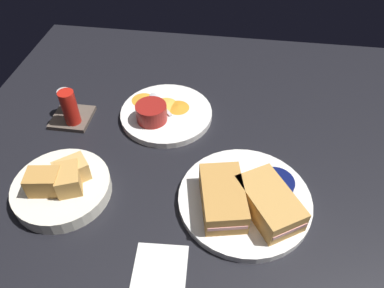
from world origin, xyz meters
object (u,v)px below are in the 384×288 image
object	(u,v)px
spoon_by_dark_ramekin	(248,200)
spoon_by_gravy_ramekin	(157,100)
plate_sandwich_main	(244,200)
plate_chips_companion	(166,114)
bread_basket_rear	(62,186)
sandwich_half_near	(223,198)
sandwich_half_far	(269,203)
condiment_caddy	(70,109)
ramekin_dark_sauce	(275,186)
ramekin_light_gravy	(151,112)

from	to	relation	value
spoon_by_dark_ramekin	spoon_by_gravy_ramekin	world-z (taller)	same
plate_sandwich_main	spoon_by_gravy_ramekin	distance (cm)	35.08
plate_chips_companion	bread_basket_rear	distance (cm)	30.21
sandwich_half_near	sandwich_half_far	distance (cm)	8.45
plate_chips_companion	condiment_caddy	size ratio (longest dim) A/B	2.32
sandwich_half_near	ramekin_dark_sauce	distance (cm)	10.64
plate_sandwich_main	spoon_by_dark_ramekin	distance (cm)	1.57
spoon_by_dark_ramekin	condiment_caddy	distance (cm)	46.66
ramekin_dark_sauce	spoon_by_dark_ramekin	xyz separation A→B (cm)	(-2.99, 4.81, -1.41)
spoon_by_dark_ramekin	condiment_caddy	xyz separation A→B (cm)	(19.21, 42.50, 1.44)
sandwich_half_near	spoon_by_gravy_ramekin	size ratio (longest dim) A/B	1.71
ramekin_light_gravy	condiment_caddy	xyz separation A→B (cm)	(-1.28, 19.34, -0.42)
spoon_by_dark_ramekin	plate_chips_companion	world-z (taller)	spoon_by_dark_ramekin
sandwich_half_far	condiment_caddy	world-z (taller)	condiment_caddy
plate_sandwich_main	bread_basket_rear	distance (cm)	35.57
sandwich_half_far	plate_chips_companion	world-z (taller)	sandwich_half_far
ramekin_dark_sauce	spoon_by_dark_ramekin	size ratio (longest dim) A/B	0.79
sandwich_half_near	ramekin_light_gravy	world-z (taller)	sandwich_half_near
plate_sandwich_main	spoon_by_gravy_ramekin	xyz separation A→B (cm)	(26.52, 22.94, 1.16)
sandwich_half_far	spoon_by_dark_ramekin	distance (cm)	4.47
condiment_caddy	bread_basket_rear	bearing A→B (deg)	-162.96
plate_sandwich_main	ramekin_dark_sauce	bearing A→B (deg)	-68.64
spoon_by_gravy_ramekin	bread_basket_rear	world-z (taller)	bread_basket_rear
spoon_by_gravy_ramekin	ramekin_dark_sauce	bearing A→B (deg)	-130.76
plate_sandwich_main	bread_basket_rear	world-z (taller)	bread_basket_rear
spoon_by_dark_ramekin	ramekin_light_gravy	world-z (taller)	ramekin_light_gravy
sandwich_half_far	ramekin_light_gravy	xyz separation A→B (cm)	(22.02, 26.83, -0.18)
condiment_caddy	ramekin_dark_sauce	bearing A→B (deg)	-108.93
sandwich_half_near	condiment_caddy	bearing A→B (deg)	61.13
plate_sandwich_main	condiment_caddy	distance (cm)	45.83
sandwich_half_near	plate_chips_companion	size ratio (longest dim) A/B	0.65
ramekin_dark_sauce	spoon_by_dark_ramekin	distance (cm)	5.84
ramekin_light_gravy	bread_basket_rear	xyz separation A→B (cm)	(-22.52, 12.83, -1.45)
spoon_by_gravy_ramekin	plate_sandwich_main	bearing A→B (deg)	-139.14
plate_chips_companion	sandwich_half_near	bearing A→B (deg)	-148.40
spoon_by_dark_ramekin	plate_chips_companion	xyz separation A→B (cm)	(23.81, 20.40, -1.16)
condiment_caddy	spoon_by_gravy_ramekin	bearing A→B (deg)	-66.66
plate_sandwich_main	sandwich_half_far	size ratio (longest dim) A/B	1.71
plate_sandwich_main	plate_chips_companion	distance (cm)	30.31
plate_sandwich_main	condiment_caddy	xyz separation A→B (cm)	(18.33, 41.93, 2.61)
plate_sandwich_main	sandwich_half_near	bearing A→B (deg)	120.36
condiment_caddy	ramekin_light_gravy	bearing A→B (deg)	-86.20
sandwich_half_far	condiment_caddy	size ratio (longest dim) A/B	1.58
ramekin_light_gravy	condiment_caddy	distance (cm)	19.38
sandwich_half_near	bread_basket_rear	xyz separation A→B (cm)	(-0.44, 31.21, -1.63)
bread_basket_rear	plate_sandwich_main	bearing A→B (deg)	-85.30
ramekin_dark_sauce	bread_basket_rear	world-z (taller)	bread_basket_rear
spoon_by_gravy_ramekin	ramekin_light_gravy	bearing A→B (deg)	-177.12
ramekin_light_gravy	spoon_by_gravy_ramekin	distance (cm)	7.16
bread_basket_rear	ramekin_light_gravy	bearing A→B (deg)	-29.67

